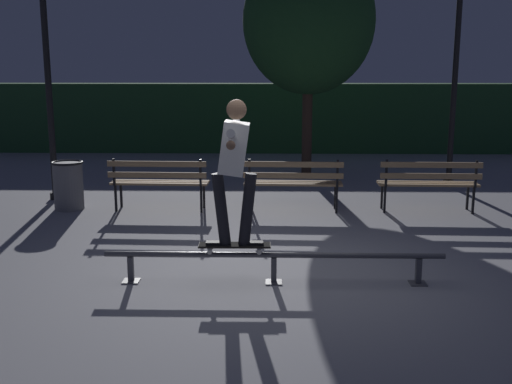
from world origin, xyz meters
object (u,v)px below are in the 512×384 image
Objects in this scene: skateboard at (235,246)px; lamp_post_left at (47,58)px; park_bench_leftmost at (159,179)px; grind_rail at (274,260)px; skateboarder at (234,160)px; park_bench_left_center at (293,179)px; tree_behind_benches at (309,21)px; lamp_post_right at (456,59)px; park_bench_right_center at (429,180)px; trash_can at (68,185)px.

skateboard is 5.87m from lamp_post_left.
lamp_post_left is at bearing 156.68° from park_bench_leftmost.
park_bench_leftmost is (-1.43, 3.40, 0.12)m from skateboard.
skateboard is (-0.43, 0.00, 0.15)m from grind_rail.
park_bench_left_center is at bearing 77.50° from skateboarder.
grind_rail is 0.76× the size of tree_behind_benches.
lamp_post_left is 7.54m from lamp_post_right.
skateboarder reaches higher than park_bench_leftmost.
grind_rail is 0.45m from skateboard.
skateboarder is at bearing -102.50° from park_bench_left_center.
lamp_post_right reaches higher than skateboard.
park_bench_right_center is 6.76m from lamp_post_left.
skateboard is 7.70m from tree_behind_benches.
park_bench_left_center is at bearing 180.00° from park_bench_right_center.
park_bench_right_center is at bearing 53.44° from grind_rail.
lamp_post_right reaches higher than park_bench_left_center.
grind_rail is 4.71× the size of skateboard.
skateboard is at bearing -99.57° from tree_behind_benches.
tree_behind_benches is (1.18, 7.04, 1.92)m from skateboarder.
grind_rail is at bearing -121.68° from lamp_post_right.
park_bench_leftmost is at bearing 112.92° from skateboarder.
skateboarder reaches higher than park_bench_left_center.
trash_can is (-2.96, 3.49, -0.01)m from skateboard.
skateboard reaches higher than grind_rail.
grind_rail is 4.61× the size of trash_can.
lamp_post_right is (0.99, 2.29, 1.94)m from park_bench_right_center.
park_bench_left_center is (0.76, 3.40, 0.12)m from skateboard.
lamp_post_left reaches higher than grind_rail.
skateboarder is 0.97× the size of park_bench_right_center.
lamp_post_right reaches higher than skateboarder.
park_bench_right_center is (2.19, 0.00, 0.00)m from park_bench_left_center.
tree_behind_benches reaches higher than park_bench_right_center.
park_bench_right_center is at bearing 0.00° from park_bench_leftmost.
lamp_post_left is at bearing 129.02° from skateboard.
grind_rail is 0.95× the size of lamp_post_right.
park_bench_right_center is 0.41× the size of lamp_post_left.
skateboarder is 0.32× the size of tree_behind_benches.
trash_can is at bearing -139.44° from tree_behind_benches.
lamp_post_right is (3.94, 5.69, 1.13)m from skateboarder.
lamp_post_left is (-6.41, 0.87, 1.94)m from park_bench_right_center.
grind_rail is at bearing -0.01° from skateboarder.
park_bench_right_center reaches higher than grind_rail.
park_bench_leftmost is at bearing 118.69° from grind_rail.
park_bench_right_center is at bearing -7.77° from lamp_post_left.
skateboard is 7.22m from lamp_post_right.
park_bench_left_center is 0.41× the size of lamp_post_right.
park_bench_leftmost is 0.41× the size of lamp_post_right.
tree_behind_benches is 1.24× the size of lamp_post_left.
grind_rail is 2.29× the size of park_bench_right_center.
lamp_post_left is (-3.47, 4.27, 1.13)m from skateboarder.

